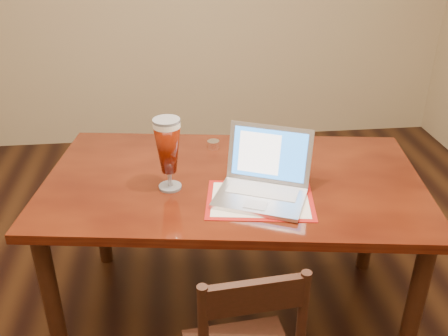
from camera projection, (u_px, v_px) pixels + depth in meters
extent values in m
cube|color=#541C0B|center=(233.00, 182.00, 2.25)|extent=(1.80, 1.18, 0.04)
cylinder|color=black|center=(52.00, 304.00, 2.11)|extent=(0.07, 0.07, 0.75)
cylinder|color=black|center=(413.00, 314.00, 2.06)|extent=(0.07, 0.07, 0.75)
cylinder|color=black|center=(100.00, 206.00, 2.80)|extent=(0.07, 0.07, 0.75)
cylinder|color=black|center=(371.00, 212.00, 2.75)|extent=(0.07, 0.07, 0.75)
cube|color=#9A120E|center=(260.00, 200.00, 2.07)|extent=(0.48, 0.38, 0.00)
cube|color=white|center=(260.00, 200.00, 2.06)|extent=(0.43, 0.33, 0.00)
cube|color=silver|center=(260.00, 198.00, 2.06)|extent=(0.43, 0.37, 0.02)
cube|color=silver|center=(263.00, 190.00, 2.10)|extent=(0.32, 0.22, 0.00)
cube|color=#B3B2B7|center=(256.00, 205.00, 2.00)|extent=(0.11, 0.10, 0.00)
cube|color=silver|center=(269.00, 154.00, 2.13)|extent=(0.36, 0.21, 0.24)
cube|color=blue|center=(269.00, 154.00, 2.13)|extent=(0.31, 0.18, 0.20)
cube|color=white|center=(259.00, 153.00, 2.14)|extent=(0.18, 0.11, 0.17)
cylinder|color=silver|center=(170.00, 187.00, 2.16)|extent=(0.10, 0.10, 0.01)
cylinder|color=silver|center=(170.00, 178.00, 2.14)|extent=(0.02, 0.02, 0.07)
cylinder|color=white|center=(167.00, 124.00, 2.02)|extent=(0.11, 0.11, 0.02)
cylinder|color=silver|center=(166.00, 121.00, 2.01)|extent=(0.11, 0.11, 0.01)
cylinder|color=white|center=(213.00, 145.00, 2.50)|extent=(0.06, 0.06, 0.04)
cylinder|color=white|center=(241.00, 141.00, 2.54)|extent=(0.06, 0.06, 0.04)
cylinder|color=black|center=(301.00, 334.00, 1.59)|extent=(0.03, 0.03, 0.50)
cube|color=black|center=(255.00, 296.00, 1.47)|extent=(0.31, 0.06, 0.11)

